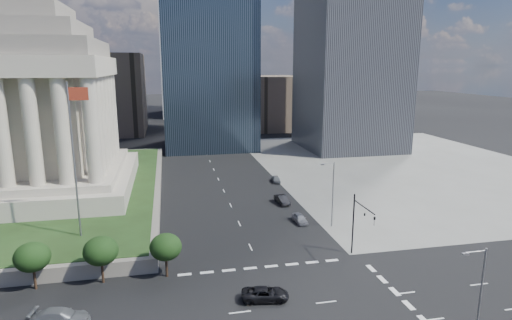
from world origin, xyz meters
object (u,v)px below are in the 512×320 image
object	(u,v)px
street_lamp_north	(332,190)
parked_sedan_far	(276,179)
suv_grey	(61,317)
street_lamp_south	(478,299)
parked_sedan_near	(300,218)
war_memorial	(23,80)
parked_sedan_mid	(282,200)
pickup_truck	(265,294)
flagpole	(75,152)
traffic_signal_ne	(360,220)

from	to	relation	value
street_lamp_north	parked_sedan_far	distance (m)	26.64
parked_sedan_far	suv_grey	bearing A→B (deg)	-120.43
street_lamp_north	street_lamp_south	bearing A→B (deg)	-90.00
street_lamp_south	parked_sedan_near	bearing A→B (deg)	96.91
war_memorial	parked_sedan_mid	size ratio (longest dim) A/B	8.76
street_lamp_north	parked_sedan_mid	bearing A→B (deg)	109.74
war_memorial	pickup_truck	size ratio (longest dim) A/B	7.92
pickup_truck	parked_sedan_far	xyz separation A→B (m)	(12.54, 44.39, -0.02)
street_lamp_north	parked_sedan_far	world-z (taller)	street_lamp_north
parked_sedan_near	parked_sedan_far	xyz separation A→B (m)	(2.24, 23.58, -0.02)
parked_sedan_far	street_lamp_south	bearing A→B (deg)	-82.77
street_lamp_north	suv_grey	distance (m)	39.15
street_lamp_south	parked_sedan_mid	distance (m)	43.56
parked_sedan_far	pickup_truck	bearing A→B (deg)	-100.37
war_memorial	street_lamp_south	size ratio (longest dim) A/B	3.90
street_lamp_south	parked_sedan_near	xyz separation A→B (m)	(-4.06, 33.52, -4.98)
war_memorial	parked_sedan_far	xyz separation A→B (m)	(45.50, 3.10, -20.74)
parked_sedan_mid	flagpole	bearing A→B (deg)	-163.45
flagpole	parked_sedan_far	xyz separation A→B (m)	(33.33, 27.10, -12.45)
war_memorial	parked_sedan_near	distance (m)	52.16
war_memorial	suv_grey	distance (m)	48.27
pickup_truck	parked_sedan_near	world-z (taller)	pickup_truck
war_memorial	flagpole	world-z (taller)	war_memorial
traffic_signal_ne	suv_grey	world-z (taller)	traffic_signal_ne
street_lamp_north	parked_sedan_far	bearing A→B (deg)	94.01
parked_sedan_near	flagpole	bearing A→B (deg)	-176.04
flagpole	street_lamp_north	bearing A→B (deg)	1.63
flagpole	parked_sedan_near	size ratio (longest dim) A/B	5.01
parked_sedan_near	parked_sedan_mid	bearing A→B (deg)	89.09
parked_sedan_near	traffic_signal_ne	bearing A→B (deg)	-79.33
war_memorial	street_lamp_north	size ratio (longest dim) A/B	3.90
war_memorial	flagpole	distance (m)	28.16
street_lamp_north	pickup_truck	xyz separation A→B (m)	(-14.37, -18.29, -4.98)
flagpole	parked_sedan_near	xyz separation A→B (m)	(31.09, 3.52, -12.43)
street_lamp_north	parked_sedan_mid	world-z (taller)	street_lamp_north
street_lamp_north	suv_grey	xyz separation A→B (m)	(-34.10, -18.59, -4.89)
pickup_truck	war_memorial	bearing A→B (deg)	47.35
parked_sedan_mid	parked_sedan_far	bearing A→B (deg)	73.49
war_memorial	parked_sedan_far	size ratio (longest dim) A/B	10.07
traffic_signal_ne	parked_sedan_mid	bearing A→B (deg)	98.52
street_lamp_north	war_memorial	bearing A→B (deg)	154.08
traffic_signal_ne	pickup_truck	size ratio (longest dim) A/B	1.62
street_lamp_north	parked_sedan_mid	xyz separation A→B (m)	(-4.33, 12.06, -4.93)
flagpole	parked_sedan_mid	bearing A→B (deg)	22.96
war_memorial	street_lamp_north	distance (m)	54.92
pickup_truck	parked_sedan_near	bearing A→B (deg)	-17.59
street_lamp_south	street_lamp_north	distance (m)	31.00
war_memorial	pickup_truck	xyz separation A→B (m)	(32.96, -41.29, -20.72)
suv_grey	parked_sedan_far	size ratio (longest dim) A/B	1.38
traffic_signal_ne	parked_sedan_far	distance (m)	37.70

